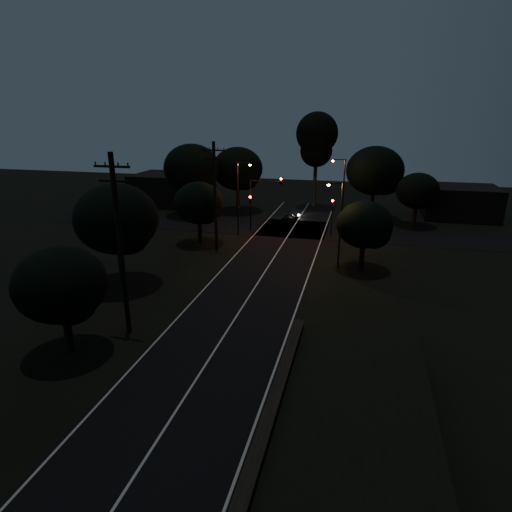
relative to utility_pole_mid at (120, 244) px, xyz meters
The scene contains 21 objects.
road_surface 18.13m from the utility_pole_mid, 69.58° to the left, with size 60.00×70.00×0.03m.
utility_pole_mid is the anchor object (origin of this frame).
utility_pole_far 17.00m from the utility_pole_mid, 90.00° to the left, with size 2.20×0.30×10.50m.
tree_left_b 3.97m from the utility_pole_mid, 120.50° to the right, with size 4.94×4.94×6.28m.
tree_left_c 8.11m from the utility_pole_mid, 121.89° to the left, with size 6.35×6.35×8.02m.
tree_left_d 19.11m from the utility_pole_mid, 97.01° to the left, with size 5.03×5.03×6.38m.
tree_far_nw 34.97m from the utility_pole_mid, 94.53° to the left, with size 6.81×6.81×8.62m.
tree_far_w 31.81m from the utility_pole_mid, 104.09° to the left, with size 7.23×7.23×9.22m.
tree_far_ne 38.05m from the utility_pole_mid, 66.36° to the left, with size 7.17×7.17×9.07m.
tree_far_e 37.78m from the utility_pole_mid, 57.69° to the left, with size 4.98×4.98×6.32m.
tree_right_a 20.65m from the utility_pole_mid, 46.45° to the left, with size 4.72×4.72×6.00m.
tall_pine 40.78m from the utility_pole_mid, 80.07° to the left, with size 5.77×5.77×13.12m.
building_left 39.72m from the utility_pole_mid, 110.73° to the left, with size 10.00×8.00×4.40m, color black.
building_right 46.19m from the utility_pole_mid, 55.62° to the left, with size 9.00×7.00×4.00m, color black.
signal_left 25.19m from the utility_pole_mid, 86.79° to the left, with size 0.28×0.35×4.10m.
signal_right 27.30m from the utility_pole_mid, 67.01° to the left, with size 0.28×0.35×4.10m.
signal_mast 25.22m from the utility_pole_mid, 82.96° to the left, with size 3.70×0.35×6.25m.
streetlight_a 23.04m from the utility_pole_mid, 88.27° to the left, with size 1.66×0.26×8.00m.
streetlight_b 31.15m from the utility_pole_mid, 68.70° to the left, with size 1.66×0.26×8.00m.
streetlight_c 19.15m from the utility_pole_mid, 51.74° to the left, with size 1.46×0.26×7.50m.
car 31.13m from the utility_pole_mid, 80.37° to the left, with size 1.34×3.32×1.13m, color black.
Camera 1 is at (7.49, -6.34, 13.09)m, focal length 30.00 mm.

